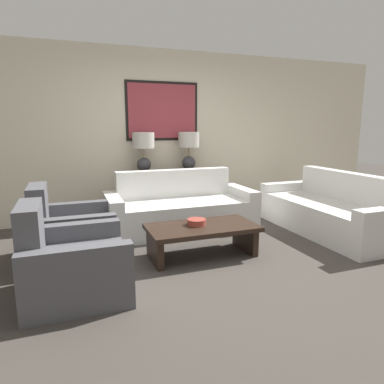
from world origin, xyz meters
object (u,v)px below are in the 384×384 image
object	(u,v)px
coffee_table	(202,233)
armchair_near_back_wall	(70,234)
console_table	(167,195)
decorative_bowl	(196,222)
couch_by_back_wall	(180,210)
couch_by_side	(329,212)
table_lamp_left	(143,148)
table_lamp_right	(189,147)
armchair_near_camera	(71,265)

from	to	relation	value
coffee_table	armchair_near_back_wall	world-z (taller)	armchair_near_back_wall
console_table	decorative_bowl	world-z (taller)	console_table
couch_by_back_wall	couch_by_side	distance (m)	2.08
console_table	table_lamp_left	xyz separation A→B (m)	(-0.37, 0.00, 0.77)
decorative_bowl	couch_by_back_wall	bearing A→B (deg)	81.83
couch_by_back_wall	console_table	bearing A→B (deg)	90.00
decorative_bowl	coffee_table	bearing A→B (deg)	-40.12
console_table	decorative_bowl	xyz separation A→B (m)	(-0.15, -1.70, 0.02)
table_lamp_left	couch_by_side	distance (m)	2.86
couch_by_back_wall	couch_by_side	world-z (taller)	same
couch_by_back_wall	table_lamp_left	bearing A→B (deg)	118.84
console_table	coffee_table	size ratio (longest dim) A/B	1.03
table_lamp_left	coffee_table	xyz separation A→B (m)	(0.27, -1.74, -0.87)
table_lamp_left	armchair_near_back_wall	bearing A→B (deg)	-132.06
couch_by_back_wall	armchair_near_back_wall	size ratio (longest dim) A/B	2.42
table_lamp_right	couch_by_back_wall	xyz separation A→B (m)	(-0.37, -0.67, -0.86)
coffee_table	decorative_bowl	distance (m)	0.14
couch_by_side	console_table	bearing A→B (deg)	141.84
coffee_table	decorative_bowl	size ratio (longest dim) A/B	5.83
table_lamp_right	couch_by_back_wall	size ratio (longest dim) A/B	0.30
coffee_table	armchair_near_camera	distance (m)	1.49
table_lamp_left	armchair_near_camera	size ratio (longest dim) A/B	0.73
table_lamp_left	decorative_bowl	distance (m)	1.87
coffee_table	armchair_near_back_wall	distance (m)	1.49
table_lamp_left	coffee_table	size ratio (longest dim) A/B	0.50
console_table	armchair_near_camera	xyz separation A→B (m)	(-1.51, -2.21, -0.10)
table_lamp_right	decorative_bowl	size ratio (longest dim) A/B	2.94
console_table	table_lamp_left	distance (m)	0.85
couch_by_back_wall	coffee_table	xyz separation A→B (m)	(-0.10, -1.07, -0.01)
coffee_table	armchair_near_camera	world-z (taller)	armchair_near_camera
console_table	couch_by_back_wall	distance (m)	0.67
table_lamp_right	armchair_near_camera	distance (m)	3.03
table_lamp_right	couch_by_side	distance (m)	2.32
table_lamp_left	coffee_table	distance (m)	1.96
console_table	couch_by_side	distance (m)	2.43
table_lamp_left	decorative_bowl	size ratio (longest dim) A/B	2.94
table_lamp_right	decorative_bowl	world-z (taller)	table_lamp_right
table_lamp_left	table_lamp_right	xyz separation A→B (m)	(0.74, 0.00, 0.00)
armchair_near_camera	decorative_bowl	bearing A→B (deg)	20.83
table_lamp_left	couch_by_side	bearing A→B (deg)	-33.38
decorative_bowl	armchair_near_back_wall	bearing A→B (deg)	162.46
couch_by_side	decorative_bowl	size ratio (longest dim) A/B	9.78
armchair_near_back_wall	armchair_near_camera	bearing A→B (deg)	-90.00
couch_by_back_wall	decorative_bowl	xyz separation A→B (m)	(-0.15, -1.03, 0.11)
console_table	couch_by_side	size ratio (longest dim) A/B	0.61
couch_by_side	armchair_near_back_wall	bearing A→B (deg)	176.06
table_lamp_right	coffee_table	world-z (taller)	table_lamp_right
couch_by_back_wall	table_lamp_right	bearing A→B (deg)	61.16
table_lamp_right	coffee_table	size ratio (longest dim) A/B	0.50
couch_by_side	armchair_near_camera	world-z (taller)	armchair_near_camera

